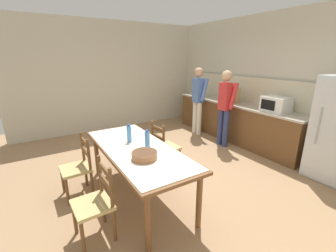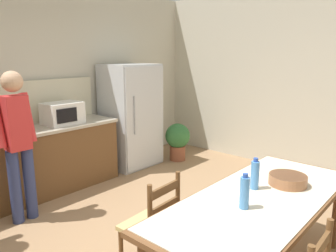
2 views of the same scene
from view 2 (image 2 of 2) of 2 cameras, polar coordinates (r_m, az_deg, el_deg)
The scene contains 11 objects.
wall_back at distance 4.99m, azimuth -24.05°, elevation 6.47°, with size 6.52×0.12×2.90m, color beige.
wall_right at distance 5.66m, azimuth 22.33°, elevation 7.21°, with size 0.12×5.20×2.90m, color beige.
refrigerator at distance 5.54m, azimuth -6.42°, elevation 1.79°, with size 0.86×0.73×1.72m.
microwave at distance 4.78m, azimuth -17.89°, elevation 2.13°, with size 0.50×0.39×0.30m.
dining_table at distance 2.79m, azimuth 15.69°, elevation -13.16°, with size 2.15×0.89×0.77m.
bottle_near_centre at distance 2.49m, azimuth 13.18°, elevation -11.18°, with size 0.07×0.07×0.27m.
bottle_off_centre at distance 2.85m, azimuth 14.90°, elevation -8.19°, with size 0.07×0.07×0.27m.
serving_bowl at distance 3.04m, azimuth 20.13°, elevation -8.69°, with size 0.32×0.32×0.09m.
chair_side_far_left at distance 2.93m, azimuth -2.70°, elevation -16.97°, with size 0.44×0.42×0.91m.
person_at_counter at distance 3.96m, azimuth -24.74°, elevation -2.12°, with size 0.43×0.30×1.71m.
potted_plant at distance 5.86m, azimuth 1.69°, elevation -2.29°, with size 0.44×0.44×0.67m.
Camera 2 is at (-2.07, -1.86, 1.88)m, focal length 35.00 mm.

